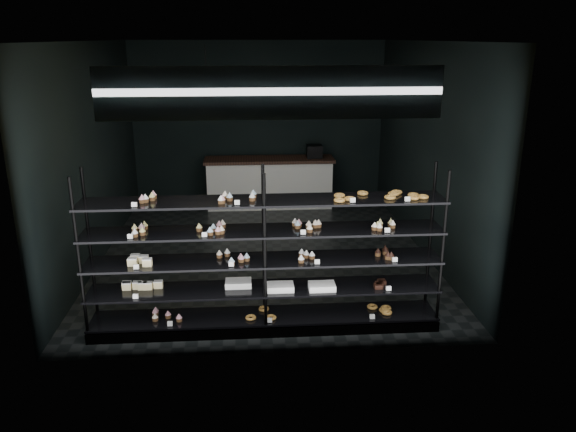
# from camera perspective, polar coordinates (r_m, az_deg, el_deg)

# --- Properties ---
(room) EXTENTS (5.01, 6.01, 3.20)m
(room) POSITION_cam_1_polar(r_m,az_deg,el_deg) (8.49, -2.54, 6.49)
(room) COLOR black
(room) RESTS_ON ground
(display_shelf) EXTENTS (4.00, 0.50, 1.91)m
(display_shelf) POSITION_cam_1_polar(r_m,az_deg,el_deg) (6.44, -2.57, -6.35)
(display_shelf) COLOR black
(display_shelf) RESTS_ON room
(signage) EXTENTS (3.30, 0.05, 0.50)m
(signage) POSITION_cam_1_polar(r_m,az_deg,el_deg) (5.43, -1.74, 12.39)
(signage) COLOR #0D1741
(signage) RESTS_ON room
(pendant_lamp) EXTENTS (0.29, 0.29, 0.88)m
(pendant_lamp) POSITION_cam_1_polar(r_m,az_deg,el_deg) (6.87, -8.18, 10.85)
(pendant_lamp) COLOR black
(pendant_lamp) RESTS_ON room
(service_counter) EXTENTS (2.54, 0.65, 1.23)m
(service_counter) POSITION_cam_1_polar(r_m,az_deg,el_deg) (11.18, -1.83, 3.49)
(service_counter) COLOR silver
(service_counter) RESTS_ON room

